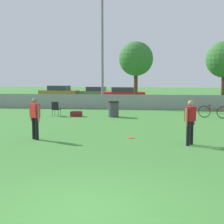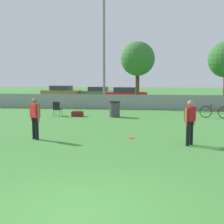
{
  "view_description": "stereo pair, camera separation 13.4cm",
  "coord_description": "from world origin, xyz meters",
  "px_view_note": "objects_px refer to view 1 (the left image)",
  "views": [
    {
      "loc": [
        1.14,
        -5.48,
        2.57
      ],
      "look_at": [
        -0.17,
        7.2,
        1.05
      ],
      "focal_mm": 50.0,
      "sensor_mm": 36.0,
      "label": 1
    },
    {
      "loc": [
        1.28,
        -5.46,
        2.57
      ],
      "look_at": [
        -0.17,
        7.2,
        1.05
      ],
      "focal_mm": 50.0,
      "sensor_mm": 36.0,
      "label": 2
    }
  ],
  "objects_px": {
    "light_pole": "(102,36)",
    "player_thrower_red": "(190,119)",
    "player_defender_red": "(35,116)",
    "trash_bin": "(114,109)",
    "parked_car_olive": "(96,92)",
    "tree_near_pole": "(136,59)",
    "folding_chair_sideline": "(56,108)",
    "frisbee_disc": "(131,138)",
    "gear_bag_sideline": "(76,114)",
    "parked_car_tan": "(59,92)",
    "parked_car_red": "(123,94)",
    "bicycle_sideline": "(214,112)",
    "tree_far_right": "(224,60)"
  },
  "relations": [
    {
      "from": "light_pole",
      "to": "player_thrower_red",
      "type": "xyz_separation_m",
      "value": [
        5.06,
        -13.62,
        -4.71
      ]
    },
    {
      "from": "player_defender_red",
      "to": "trash_bin",
      "type": "xyz_separation_m",
      "value": [
        2.44,
        7.07,
        -0.47
      ]
    },
    {
      "from": "parked_car_olive",
      "to": "trash_bin",
      "type": "bearing_deg",
      "value": -75.29
    },
    {
      "from": "tree_near_pole",
      "to": "folding_chair_sideline",
      "type": "relative_size",
      "value": 5.85
    },
    {
      "from": "frisbee_disc",
      "to": "gear_bag_sideline",
      "type": "xyz_separation_m",
      "value": [
        -3.67,
        6.32,
        0.14
      ]
    },
    {
      "from": "parked_car_tan",
      "to": "light_pole",
      "type": "bearing_deg",
      "value": -48.23
    },
    {
      "from": "folding_chair_sideline",
      "to": "trash_bin",
      "type": "bearing_deg",
      "value": -174.43
    },
    {
      "from": "frisbee_disc",
      "to": "trash_bin",
      "type": "distance_m",
      "value": 6.53
    },
    {
      "from": "folding_chair_sideline",
      "to": "player_thrower_red",
      "type": "bearing_deg",
      "value": 139.39
    },
    {
      "from": "parked_car_red",
      "to": "parked_car_tan",
      "type": "bearing_deg",
      "value": 162.94
    },
    {
      "from": "player_defender_red",
      "to": "parked_car_red",
      "type": "distance_m",
      "value": 20.15
    },
    {
      "from": "player_defender_red",
      "to": "parked_car_olive",
      "type": "xyz_separation_m",
      "value": [
        -1.07,
        22.68,
        -0.34
      ]
    },
    {
      "from": "frisbee_disc",
      "to": "parked_car_tan",
      "type": "relative_size",
      "value": 0.07
    },
    {
      "from": "bicycle_sideline",
      "to": "gear_bag_sideline",
      "type": "relative_size",
      "value": 2.48
    },
    {
      "from": "tree_far_right",
      "to": "bicycle_sideline",
      "type": "xyz_separation_m",
      "value": [
        -2.31,
        -7.46,
        -3.44
      ]
    },
    {
      "from": "player_thrower_red",
      "to": "frisbee_disc",
      "type": "relative_size",
      "value": 5.7
    },
    {
      "from": "player_thrower_red",
      "to": "folding_chair_sideline",
      "type": "height_order",
      "value": "player_thrower_red"
    },
    {
      "from": "player_defender_red",
      "to": "parked_car_tan",
      "type": "bearing_deg",
      "value": 141.76
    },
    {
      "from": "trash_bin",
      "to": "bicycle_sideline",
      "type": "bearing_deg",
      "value": 1.52
    },
    {
      "from": "folding_chair_sideline",
      "to": "bicycle_sideline",
      "type": "height_order",
      "value": "folding_chair_sideline"
    },
    {
      "from": "tree_near_pole",
      "to": "bicycle_sideline",
      "type": "bearing_deg",
      "value": -54.59
    },
    {
      "from": "player_thrower_red",
      "to": "frisbee_disc",
      "type": "height_order",
      "value": "player_thrower_red"
    },
    {
      "from": "player_defender_red",
      "to": "bicycle_sideline",
      "type": "height_order",
      "value": "player_defender_red"
    },
    {
      "from": "tree_far_right",
      "to": "folding_chair_sideline",
      "type": "relative_size",
      "value": 5.86
    },
    {
      "from": "folding_chair_sideline",
      "to": "bicycle_sideline",
      "type": "xyz_separation_m",
      "value": [
        9.66,
        0.17,
        -0.13
      ]
    },
    {
      "from": "parked_car_red",
      "to": "frisbee_disc",
      "type": "bearing_deg",
      "value": -86.51
    },
    {
      "from": "light_pole",
      "to": "tree_far_right",
      "type": "distance_m",
      "value": 10.13
    },
    {
      "from": "player_defender_red",
      "to": "gear_bag_sideline",
      "type": "xyz_separation_m",
      "value": [
        0.11,
        7.02,
        -0.81
      ]
    },
    {
      "from": "tree_far_right",
      "to": "bicycle_sideline",
      "type": "relative_size",
      "value": 3.07
    },
    {
      "from": "player_defender_red",
      "to": "parked_car_tan",
      "type": "distance_m",
      "value": 22.7
    },
    {
      "from": "player_thrower_red",
      "to": "parked_car_olive",
      "type": "distance_m",
      "value": 24.13
    },
    {
      "from": "folding_chair_sideline",
      "to": "trash_bin",
      "type": "height_order",
      "value": "trash_bin"
    },
    {
      "from": "frisbee_disc",
      "to": "bicycle_sideline",
      "type": "distance_m",
      "value": 8.05
    },
    {
      "from": "player_defender_red",
      "to": "light_pole",
      "type": "bearing_deg",
      "value": 124.6
    },
    {
      "from": "light_pole",
      "to": "folding_chair_sideline",
      "type": "height_order",
      "value": "light_pole"
    },
    {
      "from": "player_thrower_red",
      "to": "gear_bag_sideline",
      "type": "distance_m",
      "value": 9.49
    },
    {
      "from": "tree_near_pole",
      "to": "tree_far_right",
      "type": "distance_m",
      "value": 7.21
    },
    {
      "from": "folding_chair_sideline",
      "to": "gear_bag_sideline",
      "type": "distance_m",
      "value": 1.35
    },
    {
      "from": "tree_far_right",
      "to": "player_thrower_red",
      "type": "height_order",
      "value": "tree_far_right"
    },
    {
      "from": "player_thrower_red",
      "to": "tree_near_pole",
      "type": "bearing_deg",
      "value": 48.72
    },
    {
      "from": "gear_bag_sideline",
      "to": "parked_car_tan",
      "type": "bearing_deg",
      "value": 109.29
    },
    {
      "from": "light_pole",
      "to": "parked_car_tan",
      "type": "distance_m",
      "value": 11.87
    },
    {
      "from": "tree_near_pole",
      "to": "gear_bag_sideline",
      "type": "relative_size",
      "value": 7.6
    },
    {
      "from": "gear_bag_sideline",
      "to": "light_pole",
      "type": "bearing_deg",
      "value": 82.52
    },
    {
      "from": "frisbee_disc",
      "to": "parked_car_tan",
      "type": "bearing_deg",
      "value": 112.69
    },
    {
      "from": "trash_bin",
      "to": "parked_car_olive",
      "type": "relative_size",
      "value": 0.24
    },
    {
      "from": "bicycle_sideline",
      "to": "gear_bag_sideline",
      "type": "height_order",
      "value": "bicycle_sideline"
    },
    {
      "from": "frisbee_disc",
      "to": "parked_car_tan",
      "type": "xyz_separation_m",
      "value": [
        -8.95,
        21.4,
        0.67
      ]
    },
    {
      "from": "tree_far_right",
      "to": "parked_car_tan",
      "type": "xyz_separation_m",
      "value": [
        -15.94,
        7.4,
        -3.13
      ]
    },
    {
      "from": "player_thrower_red",
      "to": "bicycle_sideline",
      "type": "height_order",
      "value": "player_thrower_red"
    }
  ]
}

